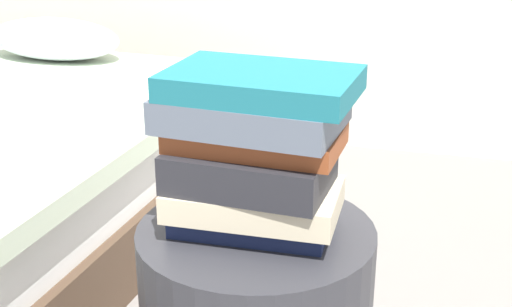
{
  "coord_description": "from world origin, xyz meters",
  "views": [
    {
      "loc": [
        0.27,
        -1.02,
        1.13
      ],
      "look_at": [
        0.0,
        0.0,
        0.71
      ],
      "focal_mm": 49.42,
      "sensor_mm": 36.0,
      "label": 1
    }
  ],
  "objects_px": {
    "book_charcoal": "(250,168)",
    "book_teal": "(262,83)",
    "book_navy": "(253,217)",
    "book_slate": "(252,110)",
    "book_rust": "(254,136)",
    "book_cream": "(255,199)"
  },
  "relations": [
    {
      "from": "book_charcoal",
      "to": "book_teal",
      "type": "relative_size",
      "value": 0.87
    },
    {
      "from": "book_navy",
      "to": "book_charcoal",
      "type": "height_order",
      "value": "book_charcoal"
    },
    {
      "from": "book_navy",
      "to": "book_teal",
      "type": "xyz_separation_m",
      "value": [
        0.02,
        -0.0,
        0.24
      ]
    },
    {
      "from": "book_charcoal",
      "to": "book_slate",
      "type": "height_order",
      "value": "book_slate"
    },
    {
      "from": "book_rust",
      "to": "book_slate",
      "type": "relative_size",
      "value": 0.97
    },
    {
      "from": "book_rust",
      "to": "book_teal",
      "type": "xyz_separation_m",
      "value": [
        0.01,
        0.0,
        0.09
      ]
    },
    {
      "from": "book_teal",
      "to": "book_charcoal",
      "type": "bearing_deg",
      "value": -132.89
    },
    {
      "from": "book_rust",
      "to": "book_teal",
      "type": "bearing_deg",
      "value": 6.19
    },
    {
      "from": "book_cream",
      "to": "book_rust",
      "type": "distance_m",
      "value": 0.11
    },
    {
      "from": "book_slate",
      "to": "book_teal",
      "type": "height_order",
      "value": "book_teal"
    },
    {
      "from": "book_rust",
      "to": "book_slate",
      "type": "height_order",
      "value": "book_slate"
    },
    {
      "from": "book_charcoal",
      "to": "book_rust",
      "type": "distance_m",
      "value": 0.05
    },
    {
      "from": "book_cream",
      "to": "book_teal",
      "type": "bearing_deg",
      "value": 61.0
    },
    {
      "from": "book_slate",
      "to": "book_teal",
      "type": "distance_m",
      "value": 0.05
    },
    {
      "from": "book_navy",
      "to": "book_rust",
      "type": "height_order",
      "value": "book_rust"
    },
    {
      "from": "book_navy",
      "to": "book_teal",
      "type": "distance_m",
      "value": 0.24
    },
    {
      "from": "book_navy",
      "to": "book_slate",
      "type": "xyz_separation_m",
      "value": [
        0.0,
        -0.01,
        0.19
      ]
    },
    {
      "from": "book_teal",
      "to": "book_slate",
      "type": "bearing_deg",
      "value": -171.74
    },
    {
      "from": "book_cream",
      "to": "book_slate",
      "type": "bearing_deg",
      "value": 119.72
    },
    {
      "from": "book_charcoal",
      "to": "book_rust",
      "type": "xyz_separation_m",
      "value": [
        0.0,
        0.01,
        0.05
      ]
    },
    {
      "from": "book_slate",
      "to": "book_teal",
      "type": "relative_size",
      "value": 0.96
    },
    {
      "from": "book_navy",
      "to": "book_cream",
      "type": "bearing_deg",
      "value": -66.36
    }
  ]
}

